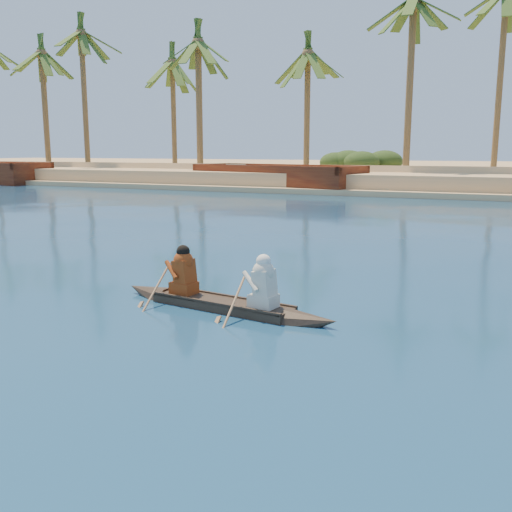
% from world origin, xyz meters
% --- Properties ---
extents(ground, '(160.00, 160.00, 0.00)m').
position_xyz_m(ground, '(0.00, 0.00, 0.00)').
color(ground, '#0B2A4C').
rests_on(ground, ground).
extents(sandy_embankment, '(150.00, 51.00, 1.50)m').
position_xyz_m(sandy_embankment, '(0.00, 46.89, 0.53)').
color(sandy_embankment, '#E1B17F').
rests_on(sandy_embankment, ground).
extents(palm_grove, '(110.00, 14.00, 16.00)m').
position_xyz_m(palm_grove, '(0.00, 35.00, 8.00)').
color(palm_grove, '#325B20').
rests_on(palm_grove, ground).
extents(shrub_cluster, '(100.00, 6.00, 2.40)m').
position_xyz_m(shrub_cluster, '(0.00, 31.50, 1.20)').
color(shrub_cluster, '#213513').
rests_on(shrub_cluster, ground).
extents(canoe, '(4.66, 1.26, 1.27)m').
position_xyz_m(canoe, '(8.00, -4.00, 0.24)').
color(canoe, '#3A291F').
rests_on(canoe, ground).
extents(barge_mid, '(13.33, 7.03, 2.12)m').
position_xyz_m(barge_mid, '(-3.13, 25.59, 0.74)').
color(barge_mid, brown).
rests_on(barge_mid, ground).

